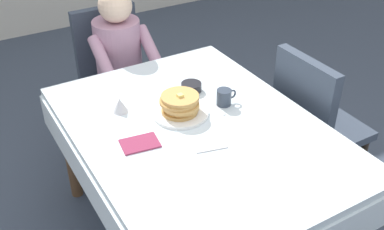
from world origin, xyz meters
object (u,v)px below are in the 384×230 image
breakfast_stack (180,104)px  syrup_pitcher (120,105)px  chair_diner (114,68)px  spoon_near_edge (212,149)px  cup_coffee (224,97)px  knife_right_of_plate (215,105)px  bowl_butter (191,87)px  dining_table_main (198,143)px  plate_breakfast (180,113)px  fork_left_of_plate (148,127)px  diner_person (121,58)px  chair_right_side (313,119)px

breakfast_stack → syrup_pitcher: size_ratio=2.51×
chair_diner → spoon_near_edge: chair_diner is taller
breakfast_stack → syrup_pitcher: (-0.25, 0.17, -0.02)m
cup_coffee → knife_right_of_plate: cup_coffee is taller
cup_coffee → bowl_butter: bearing=109.9°
cup_coffee → dining_table_main: bearing=-153.4°
dining_table_main → plate_breakfast: size_ratio=5.44×
breakfast_stack → bowl_butter: (0.17, 0.17, -0.04)m
syrup_pitcher → knife_right_of_plate: (0.44, -0.20, -0.04)m
cup_coffee → spoon_near_edge: cup_coffee is taller
dining_table_main → plate_breakfast: (-0.02, 0.14, 0.10)m
knife_right_of_plate → spoon_near_edge: size_ratio=1.33×
chair_diner → bowl_butter: chair_diner is taller
plate_breakfast → cup_coffee: size_ratio=2.48×
bowl_butter → spoon_near_edge: bowl_butter is taller
cup_coffee → spoon_near_edge: size_ratio=0.75×
plate_breakfast → spoon_near_edge: (-0.02, -0.32, -0.01)m
chair_diner → plate_breakfast: bearing=87.5°
syrup_pitcher → knife_right_of_plate: syrup_pitcher is taller
dining_table_main → knife_right_of_plate: knife_right_of_plate is taller
dining_table_main → fork_left_of_plate: bearing=149.1°
dining_table_main → bowl_butter: bearing=64.8°
bowl_butter → fork_left_of_plate: 0.41m
fork_left_of_plate → spoon_near_edge: size_ratio=1.20×
dining_table_main → diner_person: (0.03, 1.01, 0.02)m
chair_right_side → syrup_pitcher: 1.11m
spoon_near_edge → bowl_butter: bearing=83.3°
dining_table_main → syrup_pitcher: (-0.26, 0.32, 0.13)m
spoon_near_edge → syrup_pitcher: bearing=127.9°
syrup_pitcher → fork_left_of_plate: size_ratio=0.44×
dining_table_main → syrup_pitcher: syrup_pitcher is taller
plate_breakfast → bowl_butter: 0.24m
chair_diner → syrup_pitcher: 0.93m
plate_breakfast → spoon_near_edge: size_ratio=1.87×
plate_breakfast → knife_right_of_plate: 0.19m
bowl_butter → dining_table_main: bearing=-115.2°
diner_person → chair_right_side: 1.26m
diner_person → plate_breakfast: diner_person is taller
knife_right_of_plate → spoon_near_edge: bearing=149.0°
breakfast_stack → fork_left_of_plate: (-0.19, -0.02, -0.06)m
knife_right_of_plate → fork_left_of_plate: bearing=93.6°
cup_coffee → bowl_butter: size_ratio=1.03×
syrup_pitcher → knife_right_of_plate: bearing=-24.3°
cup_coffee → diner_person: bearing=102.2°
diner_person → dining_table_main: bearing=88.3°
bowl_butter → syrup_pitcher: (-0.41, 0.00, 0.02)m
cup_coffee → knife_right_of_plate: bearing=167.1°
diner_person → breakfast_stack: 0.88m
dining_table_main → bowl_butter: (0.15, 0.32, 0.11)m
dining_table_main → fork_left_of_plate: (-0.21, 0.12, 0.09)m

